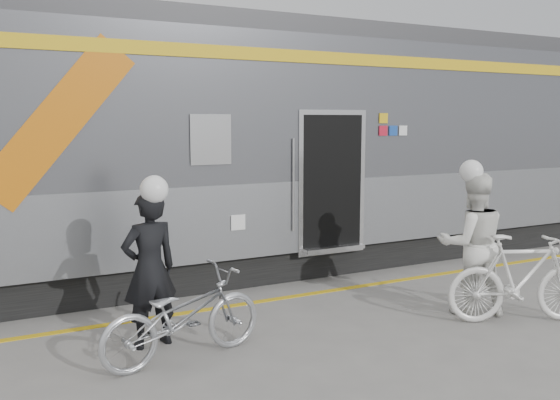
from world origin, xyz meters
TOP-DOWN VIEW (x-y plane):
  - ground at (0.00, 0.00)m, footprint 90.00×90.00m
  - train at (-0.14, 4.19)m, footprint 24.00×3.17m
  - safety_strip at (0.00, 2.15)m, footprint 24.00×0.12m
  - man at (-1.23, 1.24)m, footprint 0.70×0.53m
  - bicycle_left at (-1.03, 0.69)m, footprint 1.93×0.95m
  - woman at (2.80, 0.46)m, footprint 1.10×1.00m
  - bicycle_right at (3.10, -0.09)m, footprint 1.92×1.22m
  - helmet_man at (-1.23, 1.24)m, footprint 0.30×0.30m
  - helmet_woman at (2.80, 0.46)m, footprint 0.30×0.30m

SIDE VIEW (x-z plane):
  - ground at x=0.00m, z-range 0.00..0.00m
  - safety_strip at x=0.00m, z-range 0.00..0.01m
  - bicycle_left at x=-1.03m, z-range 0.00..0.97m
  - bicycle_right at x=3.10m, z-range 0.00..1.12m
  - man at x=-1.23m, z-range 0.00..1.76m
  - woman at x=2.80m, z-range 0.00..1.85m
  - helmet_man at x=-1.23m, z-range 1.76..2.06m
  - helmet_woman at x=2.80m, z-range 1.85..2.15m
  - train at x=-0.14m, z-range 0.00..4.10m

